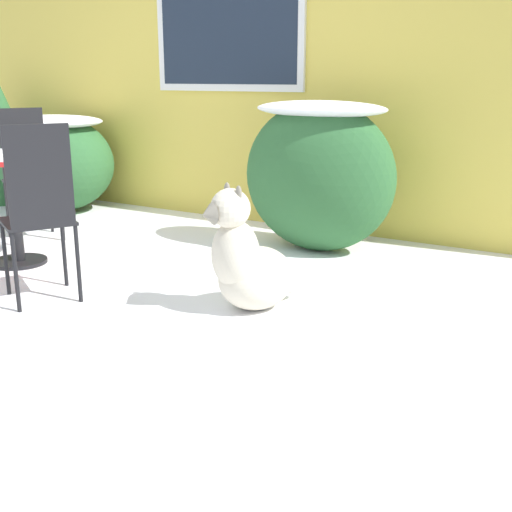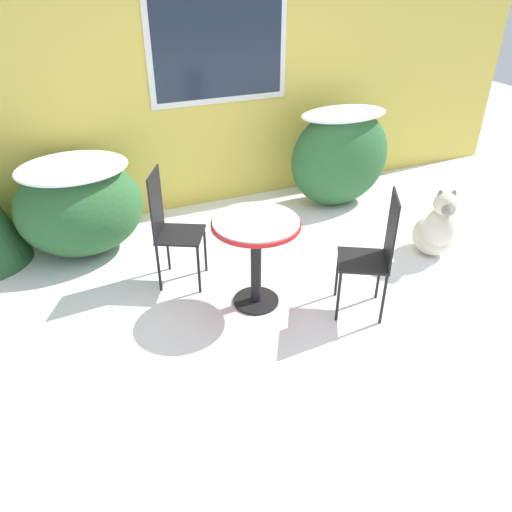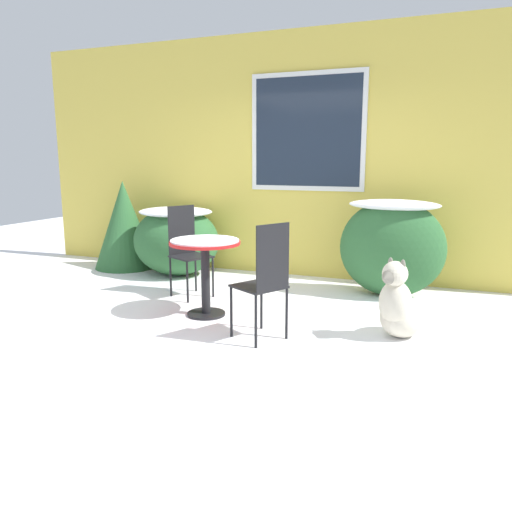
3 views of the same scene
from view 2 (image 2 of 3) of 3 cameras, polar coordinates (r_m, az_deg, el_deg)
ground_plane at (r=4.28m, az=5.15°, el=-5.07°), size 16.00×16.00×0.00m
house_wall at (r=5.55m, az=-5.30°, el=21.58°), size 8.00×0.10×3.16m
shrub_left at (r=5.03m, az=-19.55°, el=5.61°), size 1.19×1.01×0.92m
shrub_middle at (r=5.78m, az=9.62°, el=11.33°), size 1.18×0.67×1.11m
patio_table at (r=3.92m, az=-0.00°, el=1.81°), size 0.70×0.70×0.77m
patio_chair_near_table at (r=4.29m, az=-9.77°, el=3.49°), size 0.51×0.51×1.03m
patio_chair_far_side at (r=3.96m, az=13.39°, el=0.51°), size 0.52×0.52×1.03m
dog at (r=5.05m, az=19.85°, el=2.81°), size 0.53×0.62×0.73m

